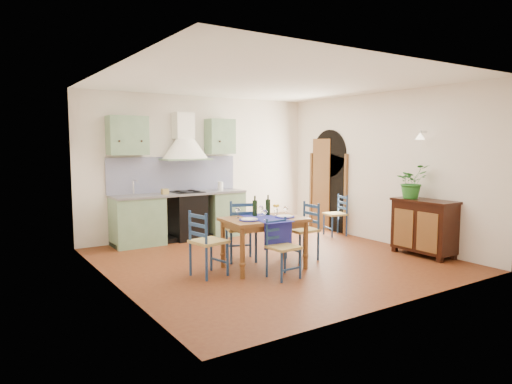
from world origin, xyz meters
TOP-DOWN VIEW (x-y plane):
  - floor at (0.00, 0.00)m, footprint 5.00×5.00m
  - back_wall at (-0.47, 2.29)m, footprint 5.00×0.96m
  - right_wall at (2.50, 0.28)m, footprint 0.26×5.00m
  - left_wall at (-2.50, 0.00)m, footprint 0.04×5.00m
  - ceiling at (0.00, 0.00)m, footprint 5.00×5.00m
  - dining_table at (-0.39, -0.36)m, footprint 1.25×0.96m
  - chair_near at (-0.46, -0.89)m, footprint 0.40×0.40m
  - chair_far at (-0.45, 0.19)m, footprint 0.59×0.59m
  - chair_left at (-1.30, -0.26)m, footprint 0.50×0.50m
  - chair_right at (0.44, -0.27)m, footprint 0.44×0.44m
  - chair_spare at (2.23, 0.87)m, footprint 0.46×0.46m
  - sideboard at (2.26, -1.17)m, footprint 0.50×1.05m
  - potted_plant at (2.21, -0.93)m, footprint 0.56×0.50m

SIDE VIEW (x-z plane):
  - floor at x=0.00m, z-range 0.00..0.00m
  - chair_near at x=-0.46m, z-range 0.01..0.83m
  - chair_spare at x=2.23m, z-range 0.01..0.84m
  - chair_right at x=0.44m, z-range 0.02..0.93m
  - chair_left at x=-1.30m, z-range 0.02..0.94m
  - chair_far at x=-0.45m, z-range 0.02..1.00m
  - sideboard at x=2.26m, z-range 0.04..0.98m
  - dining_table at x=-0.39m, z-range 0.13..1.21m
  - back_wall at x=-0.47m, z-range -0.35..2.45m
  - potted_plant at x=2.21m, z-range 0.94..1.51m
  - right_wall at x=2.50m, z-range -0.06..2.74m
  - left_wall at x=-2.50m, z-range 0.00..2.80m
  - ceiling at x=0.00m, z-range 2.80..2.81m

